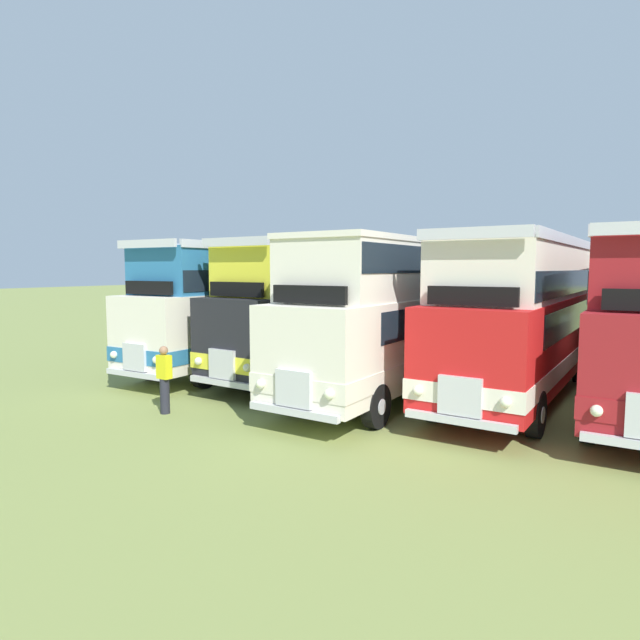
{
  "coord_description": "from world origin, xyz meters",
  "views": [
    {
      "loc": [
        1.76,
        -15.31,
        3.67
      ],
      "look_at": [
        -8.37,
        0.36,
        1.87
      ],
      "focal_mm": 30.1,
      "sensor_mm": 36.0,
      "label": 1
    }
  ],
  "objects_px": {
    "bus_first_in_row": "(246,304)",
    "marshal_person": "(164,379)",
    "bus_second_in_row": "(326,307)",
    "bus_fourth_in_row": "(522,315)",
    "bus_third_in_row": "(406,308)"
  },
  "relations": [
    {
      "from": "bus_first_in_row",
      "to": "marshal_person",
      "type": "height_order",
      "value": "bus_first_in_row"
    },
    {
      "from": "bus_second_in_row",
      "to": "bus_fourth_in_row",
      "type": "xyz_separation_m",
      "value": [
        6.48,
        0.04,
        0.0
      ]
    },
    {
      "from": "bus_third_in_row",
      "to": "marshal_person",
      "type": "height_order",
      "value": "bus_third_in_row"
    },
    {
      "from": "bus_second_in_row",
      "to": "bus_third_in_row",
      "type": "relative_size",
      "value": 0.87
    },
    {
      "from": "bus_fourth_in_row",
      "to": "bus_third_in_row",
      "type": "bearing_deg",
      "value": -169.07
    },
    {
      "from": "bus_first_in_row",
      "to": "bus_second_in_row",
      "type": "height_order",
      "value": "same"
    },
    {
      "from": "bus_first_in_row",
      "to": "bus_second_in_row",
      "type": "relative_size",
      "value": 1.01
    },
    {
      "from": "bus_third_in_row",
      "to": "bus_first_in_row",
      "type": "bearing_deg",
      "value": 179.02
    },
    {
      "from": "bus_third_in_row",
      "to": "marshal_person",
      "type": "bearing_deg",
      "value": -123.05
    },
    {
      "from": "bus_first_in_row",
      "to": "bus_third_in_row",
      "type": "bearing_deg",
      "value": -0.98
    },
    {
      "from": "bus_fourth_in_row",
      "to": "marshal_person",
      "type": "bearing_deg",
      "value": -137.11
    },
    {
      "from": "bus_second_in_row",
      "to": "bus_fourth_in_row",
      "type": "bearing_deg",
      "value": 0.38
    },
    {
      "from": "bus_second_in_row",
      "to": "bus_fourth_in_row",
      "type": "relative_size",
      "value": 0.98
    },
    {
      "from": "bus_first_in_row",
      "to": "bus_third_in_row",
      "type": "xyz_separation_m",
      "value": [
        6.48,
        -0.11,
        0.12
      ]
    },
    {
      "from": "bus_first_in_row",
      "to": "bus_second_in_row",
      "type": "xyz_separation_m",
      "value": [
        3.25,
        0.47,
        -0.0
      ]
    }
  ]
}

